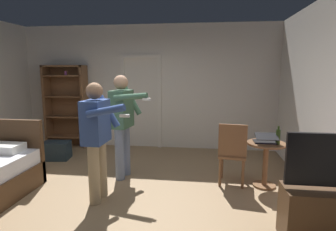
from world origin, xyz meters
TOP-DOWN VIEW (x-y plane):
  - ground_plane at (0.00, 0.00)m, footprint 6.38×6.38m
  - wall_back at (0.00, 2.72)m, footprint 6.04×0.12m
  - doorway_frame at (-0.14, 2.64)m, footprint 0.93×0.08m
  - bookshelf at (-1.89, 2.50)m, footprint 0.99×0.32m
  - tv_flatscreen at (2.60, -0.71)m, footprint 0.94×0.40m
  - side_table at (2.25, 0.68)m, footprint 0.57×0.57m
  - laptop at (2.22, 0.64)m, footprint 0.32×0.33m
  - bottle_on_table at (2.39, 0.60)m, footprint 0.06×0.06m
  - wooden_chair at (1.75, 0.66)m, footprint 0.47×0.47m
  - person_blue_shirt at (-0.12, -0.08)m, footprint 0.68×0.60m
  - person_striped_shirt at (-0.02, 0.77)m, footprint 0.71×0.65m
  - suitcase_dark at (-1.64, 1.50)m, footprint 0.55×0.41m

SIDE VIEW (x-z plane):
  - ground_plane at x=0.00m, z-range 0.00..0.00m
  - suitcase_dark at x=-1.64m, z-range 0.00..0.36m
  - tv_flatscreen at x=2.60m, z-range -0.22..0.95m
  - side_table at x=2.25m, z-range 0.12..0.82m
  - wooden_chair at x=1.75m, z-range 0.05..1.04m
  - laptop at x=2.22m, z-range 0.67..0.83m
  - bottle_on_table at x=2.39m, z-range 0.68..0.95m
  - person_blue_shirt at x=-0.12m, z-range 0.13..1.76m
  - person_striped_shirt at x=-0.02m, z-range 0.14..1.85m
  - bookshelf at x=-1.89m, z-range 0.08..1.97m
  - doorway_frame at x=-0.14m, z-range 0.16..2.29m
  - wall_back at x=0.00m, z-range 0.00..2.79m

